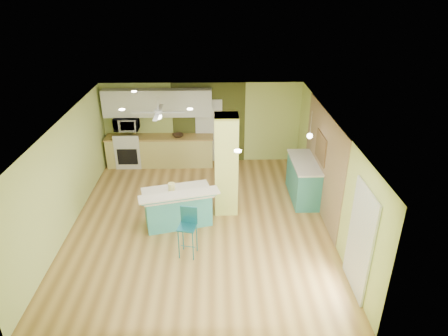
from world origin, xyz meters
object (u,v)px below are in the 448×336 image
(fruit_bowl, at_px, (178,135))
(canister, at_px, (172,187))
(peninsula, at_px, (178,207))
(side_counter, at_px, (304,179))
(bar_stool, at_px, (188,224))

(fruit_bowl, distance_m, canister, 3.15)
(peninsula, bearing_deg, side_counter, 5.13)
(bar_stool, bearing_deg, canister, 122.66)
(peninsula, bearing_deg, bar_stool, -89.09)
(side_counter, height_order, canister, side_counter)
(fruit_bowl, relative_size, canister, 1.74)
(peninsula, height_order, bar_stool, bar_stool)
(bar_stool, distance_m, side_counter, 3.69)
(bar_stool, xyz_separation_m, fruit_bowl, (-0.55, 4.37, 0.25))
(peninsula, distance_m, side_counter, 3.40)
(side_counter, relative_size, canister, 8.46)
(fruit_bowl, bearing_deg, bar_stool, -82.80)
(side_counter, xyz_separation_m, canister, (-3.33, -1.08, 0.40))
(peninsula, height_order, side_counter, side_counter)
(bar_stool, height_order, fruit_bowl, bar_stool)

